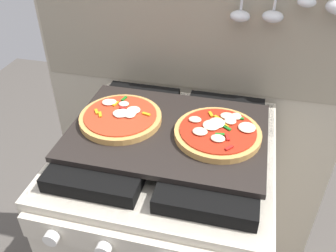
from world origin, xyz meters
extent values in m
cube|color=#B2A893|center=(0.00, 0.34, 0.78)|extent=(1.10, 0.03, 1.55)
cube|color=gray|center=(0.00, 0.32, 1.15)|extent=(1.08, 0.00, 0.56)
ellipsoid|color=silver|center=(0.15, 0.29, 1.15)|extent=(0.06, 0.05, 0.03)
ellipsoid|color=silver|center=(0.24, 0.29, 1.15)|extent=(0.06, 0.05, 0.03)
ellipsoid|color=silver|center=(0.33, 0.29, 1.20)|extent=(0.05, 0.04, 0.03)
cube|color=beige|center=(0.00, 0.00, 0.43)|extent=(0.60, 0.60, 0.86)
cube|color=black|center=(0.00, 0.00, 0.85)|extent=(0.59, 0.59, 0.01)
cube|color=black|center=(-0.14, 0.00, 0.88)|extent=(0.24, 0.51, 0.04)
cube|color=black|center=(0.14, 0.00, 0.88)|extent=(0.24, 0.51, 0.04)
cube|color=beige|center=(0.00, -0.31, 0.80)|extent=(0.58, 0.02, 0.07)
cylinder|color=silver|center=(-0.20, -0.33, 0.80)|extent=(0.04, 0.02, 0.04)
cylinder|color=silver|center=(-0.07, -0.33, 0.80)|extent=(0.04, 0.02, 0.04)
cube|color=black|center=(0.00, 0.00, 0.91)|extent=(0.54, 0.38, 0.02)
cylinder|color=tan|center=(-0.14, 0.01, 0.93)|extent=(0.23, 0.23, 0.02)
cylinder|color=red|center=(-0.14, 0.01, 0.94)|extent=(0.21, 0.21, 0.00)
ellipsoid|color=#F4EACC|center=(-0.14, 0.01, 0.94)|extent=(0.04, 0.04, 0.01)
ellipsoid|color=#F4EACC|center=(-0.11, 0.01, 0.94)|extent=(0.03, 0.03, 0.01)
ellipsoid|color=#F4EACC|center=(-0.19, 0.06, 0.94)|extent=(0.04, 0.03, 0.01)
ellipsoid|color=#F4EACC|center=(-0.19, 0.05, 0.94)|extent=(0.04, 0.03, 0.01)
ellipsoid|color=#F4EACC|center=(-0.11, 0.01, 0.94)|extent=(0.03, 0.03, 0.01)
ellipsoid|color=#F4EACC|center=(-0.15, 0.06, 0.94)|extent=(0.03, 0.03, 0.01)
ellipsoid|color=#F4EACC|center=(-0.11, 0.03, 0.94)|extent=(0.04, 0.04, 0.01)
ellipsoid|color=#F4EACC|center=(-0.14, 0.01, 0.94)|extent=(0.04, 0.04, 0.01)
ellipsoid|color=#F4EACC|center=(-0.14, 0.00, 0.94)|extent=(0.03, 0.03, 0.01)
cube|color=gold|center=(-0.07, 0.02, 0.94)|extent=(0.03, 0.01, 0.00)
cube|color=red|center=(-0.12, 0.02, 0.94)|extent=(0.03, 0.02, 0.00)
cube|color=red|center=(-0.21, 0.06, 0.94)|extent=(0.01, 0.02, 0.00)
cube|color=gold|center=(-0.19, -0.01, 0.94)|extent=(0.02, 0.03, 0.00)
cube|color=red|center=(-0.14, 0.03, 0.94)|extent=(0.03, 0.01, 0.00)
cube|color=#19721E|center=(-0.16, 0.09, 0.94)|extent=(0.01, 0.03, 0.00)
cube|color=gold|center=(-0.17, 0.05, 0.94)|extent=(0.01, 0.03, 0.00)
cube|color=gold|center=(-0.21, 0.00, 0.94)|extent=(0.02, 0.02, 0.00)
cylinder|color=tan|center=(0.14, 0.00, 0.93)|extent=(0.23, 0.23, 0.02)
cylinder|color=#AD2614|center=(0.14, 0.00, 0.94)|extent=(0.21, 0.21, 0.00)
ellipsoid|color=beige|center=(0.12, 0.01, 0.94)|extent=(0.05, 0.05, 0.01)
ellipsoid|color=beige|center=(0.21, 0.02, 0.94)|extent=(0.05, 0.05, 0.01)
ellipsoid|color=beige|center=(0.14, -0.04, 0.94)|extent=(0.04, 0.03, 0.01)
ellipsoid|color=beige|center=(0.15, 0.06, 0.94)|extent=(0.04, 0.03, 0.01)
ellipsoid|color=beige|center=(0.18, 0.07, 0.94)|extent=(0.03, 0.03, 0.01)
ellipsoid|color=beige|center=(0.07, 0.03, 0.94)|extent=(0.04, 0.03, 0.01)
ellipsoid|color=beige|center=(0.13, 0.02, 0.94)|extent=(0.05, 0.05, 0.01)
ellipsoid|color=beige|center=(0.09, -0.03, 0.94)|extent=(0.04, 0.04, 0.01)
ellipsoid|color=beige|center=(0.17, 0.04, 0.94)|extent=(0.03, 0.03, 0.01)
cube|color=#19721E|center=(0.16, 0.01, 0.94)|extent=(0.02, 0.02, 0.00)
cube|color=red|center=(0.17, -0.07, 0.94)|extent=(0.02, 0.02, 0.00)
cube|color=#19721E|center=(0.14, -0.02, 0.94)|extent=(0.03, 0.01, 0.00)
cube|color=gold|center=(0.11, 0.06, 0.94)|extent=(0.02, 0.03, 0.00)
cube|color=red|center=(0.17, -0.03, 0.94)|extent=(0.01, 0.03, 0.00)
cube|color=gold|center=(0.15, 0.02, 0.94)|extent=(0.02, 0.02, 0.00)
cube|color=#19721E|center=(0.19, 0.06, 0.94)|extent=(0.02, 0.01, 0.00)
cube|color=red|center=(0.17, 0.07, 0.94)|extent=(0.02, 0.02, 0.00)
cube|color=gold|center=(0.13, 0.05, 0.94)|extent=(0.02, 0.02, 0.00)
camera|label=1|loc=(0.19, -0.78, 1.50)|focal=38.51mm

